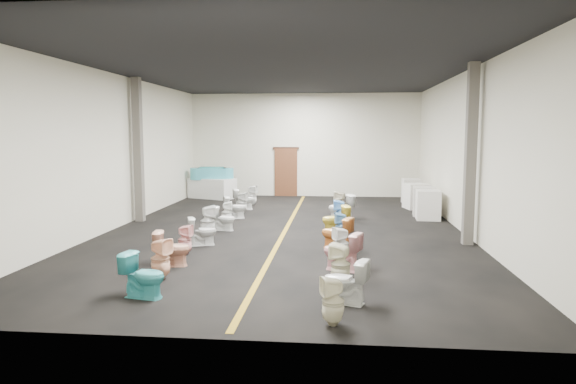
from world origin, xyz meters
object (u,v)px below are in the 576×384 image
object	(u,v)px
toilet_right_4	(341,244)
toilet_right_6	(341,227)
toilet_right_3	(342,251)
toilet_left_2	(172,248)
appliance_crate_c	(417,196)
toilet_left_0	(144,275)
toilet_right_5	(337,233)
toilet_right_10	(340,203)
bathtub	(212,173)
appliance_crate_a	(428,205)
toilet_left_10	(244,199)
toilet_right_8	(340,213)
toilet_left_9	(242,203)
toilet_left_11	(252,196)
toilet_right_2	(341,265)
toilet_right_1	(345,281)
appliance_crate_b	(424,201)
toilet_left_3	(185,240)
appliance_crate_d	(411,191)
display_table	(212,188)
toilet_left_4	(202,231)
toilet_right_7	(336,219)
toilet_left_1	(161,259)
toilet_right_9	(341,208)
toilet_right_0	(333,301)
toilet_left_5	(208,221)
toilet_left_7	(227,213)
toilet_left_6	(224,219)
toilet_left_8	(235,207)

from	to	relation	value
toilet_right_4	toilet_right_6	distance (m)	2.07
toilet_right_3	toilet_left_2	bearing A→B (deg)	-69.22
appliance_crate_c	toilet_left_0	bearing A→B (deg)	-119.40
toilet_right_5	toilet_right_10	bearing A→B (deg)	-160.56
bathtub	appliance_crate_a	xyz separation A→B (m)	(8.27, -4.69, -0.60)
toilet_left_10	toilet_right_8	distance (m)	4.70
toilet_left_9	toilet_right_6	size ratio (longest dim) A/B	1.02
appliance_crate_a	toilet_left_11	xyz separation A→B (m)	(-6.17, 2.49, -0.08)
appliance_crate_a	appliance_crate_c	size ratio (longest dim) A/B	1.03
toilet_left_2	toilet_right_2	xyz separation A→B (m)	(3.52, -1.07, 0.02)
toilet_left_2	toilet_right_1	world-z (taller)	toilet_right_1
appliance_crate_b	toilet_left_3	size ratio (longest dim) A/B	1.40
appliance_crate_d	toilet_left_3	distance (m)	11.32
display_table	toilet_left_9	bearing A→B (deg)	-63.02
appliance_crate_a	toilet_left_4	world-z (taller)	appliance_crate_a
appliance_crate_a	toilet_right_10	distance (m)	2.86
appliance_crate_a	toilet_right_3	distance (m)	7.06
toilet_left_4	toilet_left_10	xyz separation A→B (m)	(-0.06, 5.98, 0.03)
toilet_left_11	toilet_right_5	bearing A→B (deg)	-148.54
toilet_right_7	toilet_left_1	bearing A→B (deg)	-50.61
display_table	toilet_right_3	bearing A→B (deg)	-63.95
bathtub	toilet_right_7	distance (m)	9.00
toilet_left_4	toilet_left_10	distance (m)	5.98
toilet_left_2	toilet_right_9	world-z (taller)	toilet_right_9
toilet_right_0	toilet_right_4	distance (m)	3.90
toilet_left_5	toilet_right_3	xyz separation A→B (m)	(3.56, -3.03, -0.03)
toilet_left_1	toilet_right_3	size ratio (longest dim) A/B	1.01
toilet_left_11	toilet_right_8	bearing A→B (deg)	-134.34
toilet_left_7	toilet_right_8	bearing A→B (deg)	-102.74
appliance_crate_b	toilet_left_9	distance (m)	6.21
toilet_right_8	toilet_left_11	bearing A→B (deg)	-138.71
appliance_crate_d	toilet_left_9	size ratio (longest dim) A/B	1.31
toilet_left_3	toilet_right_1	size ratio (longest dim) A/B	0.93
appliance_crate_a	toilet_right_2	size ratio (longest dim) A/B	1.20
toilet_left_6	toilet_right_2	bearing A→B (deg)	-139.72
toilet_right_5	toilet_right_9	xyz separation A→B (m)	(0.13, 4.02, 0.03)
bathtub	toilet_right_10	xyz separation A→B (m)	(5.46, -4.22, -0.65)
appliance_crate_a	toilet_right_0	xyz separation A→B (m)	(-2.96, -9.51, -0.11)
toilet_left_10	appliance_crate_c	bearing A→B (deg)	-102.86
appliance_crate_b	appliance_crate_c	distance (m)	1.62
toilet_left_8	toilet_right_3	xyz separation A→B (m)	(3.43, -6.07, 0.03)
toilet_right_6	toilet_left_7	bearing A→B (deg)	-128.37
toilet_left_8	toilet_right_7	distance (m)	3.92
appliance_crate_a	toilet_left_5	xyz separation A→B (m)	(-6.37, -3.44, -0.05)
toilet_left_6	toilet_right_0	xyz separation A→B (m)	(3.20, -7.04, 0.02)
bathtub	toilet_left_4	world-z (taller)	bathtub
toilet_left_0	toilet_right_7	distance (m)	6.81
display_table	toilet_left_0	xyz separation A→B (m)	(2.09, -13.23, -0.04)
bathtub	toilet_left_1	world-z (taller)	bathtub
appliance_crate_c	toilet_right_9	size ratio (longest dim) A/B	1.11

